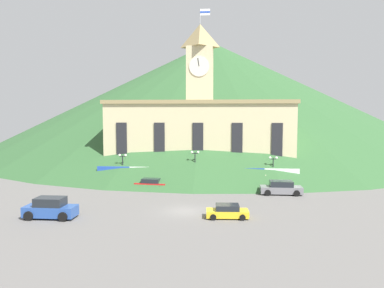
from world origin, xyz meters
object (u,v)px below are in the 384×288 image
Objects in this scene: street_lamp_center at (123,162)px; car_yellow_coupe at (227,212)px; car_gray_pickup at (281,188)px; street_lamp_far_left at (273,164)px; pedestrian at (265,181)px; car_blue_van at (50,209)px; street_lamp_left at (195,160)px; car_red_sedan at (151,184)px.

car_yellow_coupe is at bearing -48.22° from street_lamp_center.
street_lamp_far_left is at bearing 93.17° from car_gray_pickup.
car_gray_pickup is 4.19m from pedestrian.
car_blue_van is (-2.07, -19.04, -2.28)m from street_lamp_center.
street_lamp_left is 23.16m from car_blue_van.
car_blue_van is at bearing -96.20° from street_lamp_center.
street_lamp_left is 18.20m from car_yellow_coupe.
pedestrian reaches higher than car_red_sedan.
car_blue_van is at bearing 2.33° from car_yellow_coupe.
street_lamp_far_left is 6.27m from car_gray_pickup.
car_gray_pickup is 13.48m from car_yellow_coupe.
pedestrian is at bearing -5.31° from street_lamp_center.
street_lamp_far_left is 0.99× the size of car_yellow_coupe.
street_lamp_far_left reaches higher than pedestrian.
street_lamp_left reaches higher than car_gray_pickup.
street_lamp_far_left is 18.74m from car_yellow_coupe.
car_yellow_coupe is 2.31× the size of pedestrian.
car_gray_pickup is at bearing -14.49° from street_lamp_center.
car_red_sedan is 0.89× the size of car_blue_van.
street_lamp_center reaches higher than car_red_sedan.
street_lamp_center reaches higher than car_gray_pickup.
street_lamp_far_left is at bearing -141.70° from car_blue_van.
car_yellow_coupe is (4.65, -17.35, -2.97)m from street_lamp_left.
street_lamp_far_left reaches higher than car_yellow_coupe.
street_lamp_left is at bearing -49.82° from pedestrian.
street_lamp_left reaches higher than car_blue_van.
street_lamp_center reaches higher than car_blue_van.
car_red_sedan is at bearing -167.64° from street_lamp_far_left.
car_blue_van reaches higher than pedestrian.
car_gray_pickup is (0.33, -5.81, -2.33)m from street_lamp_far_left.
street_lamp_left is 1.17× the size of street_lamp_far_left.
street_lamp_center is 2.36× the size of pedestrian.
car_blue_van is at bearing -124.14° from street_lamp_left.
car_red_sedan is at bearing -114.87° from car_blue_van.
car_red_sedan is at bearing 173.20° from car_gray_pickup.
street_lamp_left is at bearing -124.04° from car_blue_van.
car_blue_van is (-7.12, -15.30, 0.29)m from car_red_sedan.
street_lamp_left is 13.28m from car_gray_pickup.
street_lamp_far_left is 3.15m from pedestrian.
car_yellow_coupe is at bearing 31.96° from pedestrian.
street_lamp_far_left is at bearing -162.31° from pedestrian.
car_yellow_coupe is (17.56, 1.69, -0.34)m from car_blue_van.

